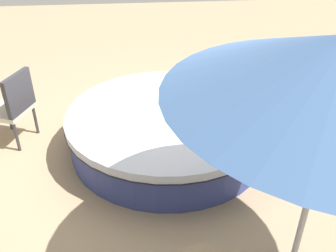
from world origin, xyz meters
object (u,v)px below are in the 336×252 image
(patio_chair, at_px, (14,104))
(throw_pillow_2, at_px, (240,107))
(throw_pillow_1, at_px, (235,117))
(throw_pillow_4, at_px, (217,88))
(throw_pillow_0, at_px, (223,128))
(round_bed, at_px, (168,129))
(throw_pillow_3, at_px, (232,95))

(patio_chair, bearing_deg, throw_pillow_2, -78.76)
(throw_pillow_1, height_order, throw_pillow_4, throw_pillow_1)
(throw_pillow_0, xyz_separation_m, throw_pillow_1, (0.19, 0.22, 0.00))
(round_bed, xyz_separation_m, throw_pillow_4, (0.72, 0.45, 0.34))
(throw_pillow_2, distance_m, patio_chair, 2.89)
(throw_pillow_0, height_order, patio_chair, patio_chair)
(throw_pillow_0, bearing_deg, throw_pillow_3, 68.77)
(throw_pillow_4, xyz_separation_m, patio_chair, (-2.68, -0.09, -0.05))
(throw_pillow_0, distance_m, patio_chair, 2.69)
(round_bed, distance_m, throw_pillow_1, 0.91)
(throw_pillow_0, distance_m, throw_pillow_1, 0.29)
(throw_pillow_1, height_order, throw_pillow_2, throw_pillow_1)
(throw_pillow_4, bearing_deg, patio_chair, -177.99)
(throw_pillow_1, bearing_deg, throw_pillow_2, 61.82)
(throw_pillow_3, relative_size, patio_chair, 0.53)
(round_bed, height_order, throw_pillow_2, throw_pillow_2)
(throw_pillow_2, height_order, throw_pillow_3, throw_pillow_3)
(throw_pillow_3, distance_m, patio_chair, 2.83)
(round_bed, distance_m, throw_pillow_0, 0.90)
(throw_pillow_4, height_order, patio_chair, patio_chair)
(throw_pillow_1, relative_size, patio_chair, 0.53)
(throw_pillow_0, xyz_separation_m, throw_pillow_4, (0.16, 1.06, -0.02))
(throw_pillow_2, xyz_separation_m, throw_pillow_3, (-0.02, 0.31, 0.01))
(throw_pillow_3, bearing_deg, throw_pillow_1, -101.88)
(throw_pillow_0, relative_size, throw_pillow_2, 0.91)
(throw_pillow_0, xyz_separation_m, patio_chair, (-2.52, 0.96, -0.06))
(throw_pillow_0, distance_m, throw_pillow_3, 0.85)
(throw_pillow_0, height_order, throw_pillow_3, throw_pillow_0)
(throw_pillow_4, bearing_deg, throw_pillow_0, -98.63)
(throw_pillow_2, xyz_separation_m, throw_pillow_4, (-0.17, 0.57, -0.00))
(round_bed, height_order, throw_pillow_3, throw_pillow_3)
(round_bed, relative_size, throw_pillow_4, 4.59)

